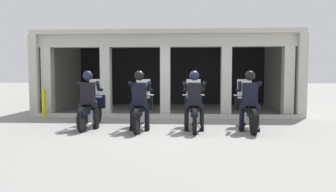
# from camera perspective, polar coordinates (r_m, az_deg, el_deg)

# --- Properties ---
(ground_plane) EXTENTS (80.00, 80.00, 0.00)m
(ground_plane) POSITION_cam_1_polar(r_m,az_deg,el_deg) (11.85, 0.81, -3.23)
(ground_plane) COLOR gray
(station_building) EXTENTS (9.67, 5.02, 3.04)m
(station_building) POSITION_cam_1_polar(r_m,az_deg,el_deg) (13.69, 0.20, 5.91)
(station_building) COLOR black
(station_building) RESTS_ON ground
(kerb_strip) EXTENTS (9.17, 0.24, 0.12)m
(kerb_strip) POSITION_cam_1_polar(r_m,az_deg,el_deg) (10.79, -0.65, -3.63)
(kerb_strip) COLOR #B7B5AD
(kerb_strip) RESTS_ON ground
(motorcycle_far_left) EXTENTS (0.62, 2.04, 1.35)m
(motorcycle_far_left) POSITION_cam_1_polar(r_m,az_deg,el_deg) (9.13, -13.69, -2.36)
(motorcycle_far_left) COLOR black
(motorcycle_far_left) RESTS_ON ground
(police_officer_far_left) EXTENTS (0.63, 0.61, 1.58)m
(police_officer_far_left) POSITION_cam_1_polar(r_m,az_deg,el_deg) (8.83, -14.28, 0.27)
(police_officer_far_left) COLOR black
(police_officer_far_left) RESTS_ON ground
(motorcycle_center_left) EXTENTS (0.62, 2.04, 1.35)m
(motorcycle_center_left) POSITION_cam_1_polar(r_m,az_deg,el_deg) (8.62, -4.89, -2.63)
(motorcycle_center_left) COLOR black
(motorcycle_center_left) RESTS_ON ground
(police_officer_center_left) EXTENTS (0.63, 0.61, 1.58)m
(police_officer_center_left) POSITION_cam_1_polar(r_m,az_deg,el_deg) (8.30, -5.19, 0.15)
(police_officer_center_left) COLOR black
(police_officer_center_left) RESTS_ON ground
(motorcycle_center_right) EXTENTS (0.62, 2.04, 1.35)m
(motorcycle_center_right) POSITION_cam_1_polar(r_m,az_deg,el_deg) (8.59, 4.72, -2.65)
(motorcycle_center_right) COLOR black
(motorcycle_center_right) RESTS_ON ground
(police_officer_center_right) EXTENTS (0.63, 0.61, 1.58)m
(police_officer_center_right) POSITION_cam_1_polar(r_m,az_deg,el_deg) (8.27, 4.78, 0.13)
(police_officer_center_right) COLOR black
(police_officer_center_right) RESTS_ON ground
(motorcycle_far_right) EXTENTS (0.62, 2.04, 1.35)m
(motorcycle_far_right) POSITION_cam_1_polar(r_m,az_deg,el_deg) (8.75, 14.20, -2.64)
(motorcycle_far_right) COLOR black
(motorcycle_far_right) RESTS_ON ground
(police_officer_far_right) EXTENTS (0.63, 0.61, 1.58)m
(police_officer_far_right) POSITION_cam_1_polar(r_m,az_deg,el_deg) (8.43, 14.60, 0.09)
(police_officer_far_right) COLOR black
(police_officer_far_right) RESTS_ON ground
(bollard_kerbside) EXTENTS (0.14, 0.14, 1.01)m
(bollard_kerbside) POSITION_cam_1_polar(r_m,az_deg,el_deg) (11.64, -21.60, -1.18)
(bollard_kerbside) COLOR yellow
(bollard_kerbside) RESTS_ON ground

